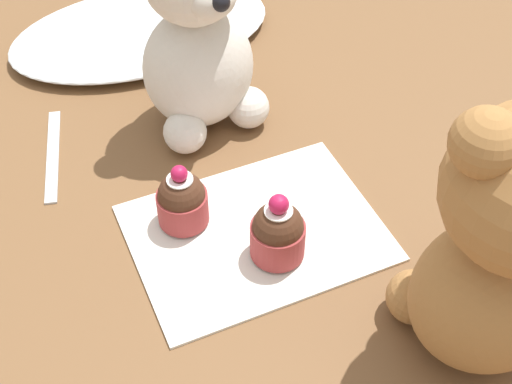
{
  "coord_description": "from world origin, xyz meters",
  "views": [
    {
      "loc": [
        -0.17,
        -0.39,
        0.5
      ],
      "look_at": [
        0.0,
        0.0,
        0.06
      ],
      "focal_mm": 50.0,
      "sensor_mm": 36.0,
      "label": 1
    }
  ],
  "objects_px": {
    "teddy_bear_cream": "(198,39)",
    "teddy_bear_tan": "(505,244)",
    "cupcake_near_cream_bear": "(182,200)",
    "cupcake_near_tan_bear": "(278,232)",
    "teaspoon": "(53,154)"
  },
  "relations": [
    {
      "from": "teddy_bear_cream",
      "to": "cupcake_near_cream_bear",
      "type": "height_order",
      "value": "teddy_bear_cream"
    },
    {
      "from": "teddy_bear_cream",
      "to": "teaspoon",
      "type": "xyz_separation_m",
      "value": [
        -0.16,
        0.01,
        -0.1
      ]
    },
    {
      "from": "teddy_bear_tan",
      "to": "cupcake_near_tan_bear",
      "type": "height_order",
      "value": "teddy_bear_tan"
    },
    {
      "from": "teddy_bear_cream",
      "to": "teaspoon",
      "type": "height_order",
      "value": "teddy_bear_cream"
    },
    {
      "from": "cupcake_near_tan_bear",
      "to": "teaspoon",
      "type": "height_order",
      "value": "cupcake_near_tan_bear"
    },
    {
      "from": "teddy_bear_cream",
      "to": "teddy_bear_tan",
      "type": "distance_m",
      "value": 0.36
    },
    {
      "from": "teddy_bear_tan",
      "to": "teaspoon",
      "type": "height_order",
      "value": "teddy_bear_tan"
    },
    {
      "from": "teddy_bear_cream",
      "to": "teaspoon",
      "type": "bearing_deg",
      "value": 169.82
    },
    {
      "from": "cupcake_near_tan_bear",
      "to": "teddy_bear_cream",
      "type": "bearing_deg",
      "value": 87.97
    },
    {
      "from": "teddy_bear_tan",
      "to": "cupcake_near_tan_bear",
      "type": "relative_size",
      "value": 3.5
    },
    {
      "from": "teddy_bear_cream",
      "to": "cupcake_near_cream_bear",
      "type": "distance_m",
      "value": 0.17
    },
    {
      "from": "teddy_bear_tan",
      "to": "cupcake_near_cream_bear",
      "type": "relative_size",
      "value": 3.72
    },
    {
      "from": "teddy_bear_cream",
      "to": "teddy_bear_tan",
      "type": "bearing_deg",
      "value": -82.01
    },
    {
      "from": "teddy_bear_tan",
      "to": "cupcake_near_cream_bear",
      "type": "bearing_deg",
      "value": -36.45
    },
    {
      "from": "cupcake_near_cream_bear",
      "to": "cupcake_near_tan_bear",
      "type": "distance_m",
      "value": 0.09
    }
  ]
}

